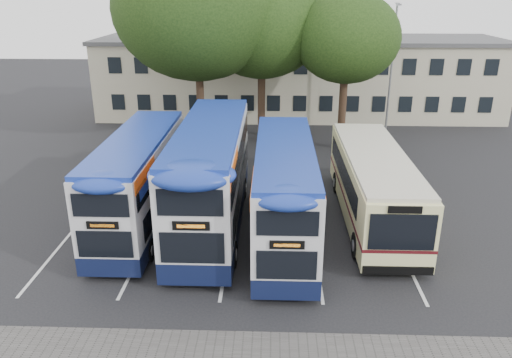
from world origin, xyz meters
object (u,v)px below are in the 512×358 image
(bus_dd_left, at_px, (139,177))
(tree_mid, at_px, (262,24))
(lamp_post, at_px, (392,65))
(tree_right, at_px, (347,38))
(bus_dd_right, at_px, (284,189))
(tree_left, at_px, (197,8))
(bus_single, at_px, (373,182))
(bus_dd_mid, at_px, (211,172))

(bus_dd_left, bearing_deg, tree_mid, 69.29)
(lamp_post, xyz_separation_m, tree_right, (-3.56, -2.85, 1.99))
(tree_right, xyz_separation_m, bus_dd_right, (-3.96, -12.88, -4.82))
(bus_dd_left, xyz_separation_m, bus_dd_right, (6.30, -1.17, 0.01))
(tree_left, height_order, bus_dd_left, tree_left)
(tree_left, height_order, bus_single, tree_left)
(tree_left, xyz_separation_m, bus_dd_left, (-1.03, -12.04, -6.54))
(tree_left, relative_size, bus_dd_right, 1.34)
(tree_left, relative_size, bus_single, 1.24)
(lamp_post, relative_size, bus_dd_left, 0.93)
(lamp_post, height_order, tree_right, tree_right)
(tree_mid, xyz_separation_m, bus_dd_left, (-5.00, -13.23, -5.52))
(tree_right, relative_size, bus_dd_mid, 0.90)
(bus_single, bearing_deg, tree_mid, 113.69)
(bus_dd_left, xyz_separation_m, bus_single, (10.37, 1.00, -0.45))
(tree_left, height_order, tree_right, tree_left)
(lamp_post, relative_size, bus_dd_right, 0.92)
(tree_mid, distance_m, tree_right, 5.52)
(lamp_post, height_order, bus_dd_right, lamp_post)
(tree_right, bearing_deg, bus_single, -89.45)
(lamp_post, bearing_deg, bus_dd_right, -115.55)
(tree_mid, relative_size, bus_dd_right, 1.14)
(bus_dd_right, bearing_deg, bus_dd_left, 169.51)
(bus_dd_left, height_order, bus_dd_mid, bus_dd_mid)
(lamp_post, xyz_separation_m, bus_dd_right, (-7.52, -15.73, -2.83))
(bus_dd_right, bearing_deg, tree_mid, 95.16)
(lamp_post, height_order, bus_single, lamp_post)
(tree_right, distance_m, bus_single, 11.94)
(tree_right, height_order, bus_single, tree_right)
(bus_dd_left, relative_size, bus_dd_right, 0.99)
(tree_right, distance_m, bus_dd_mid, 14.37)
(tree_right, xyz_separation_m, bus_dd_mid, (-7.12, -11.63, -4.56))
(tree_left, xyz_separation_m, tree_right, (9.24, -0.33, -1.71))
(lamp_post, distance_m, bus_dd_left, 20.28)
(tree_right, bearing_deg, bus_dd_left, -131.24)
(tree_left, distance_m, tree_mid, 4.27)
(lamp_post, bearing_deg, bus_single, -104.29)
(tree_right, distance_m, bus_dd_left, 16.30)
(bus_dd_right, bearing_deg, bus_single, 28.06)
(lamp_post, height_order, bus_dd_left, lamp_post)
(tree_mid, relative_size, bus_single, 1.05)
(bus_dd_left, bearing_deg, tree_left, 85.12)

